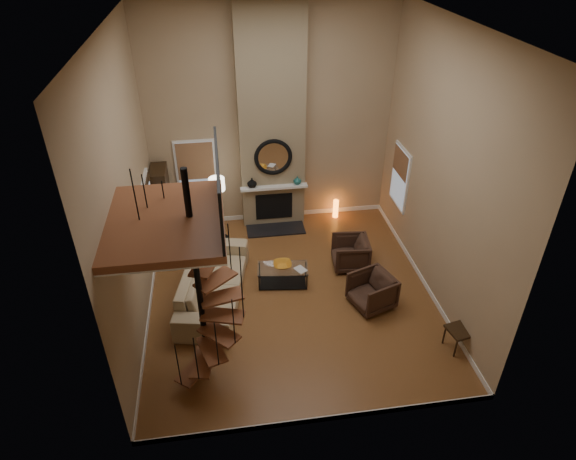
{
  "coord_description": "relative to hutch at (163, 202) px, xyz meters",
  "views": [
    {
      "loc": [
        -1.28,
        -8.16,
        7.04
      ],
      "look_at": [
        0.0,
        0.4,
        1.4
      ],
      "focal_mm": 30.8,
      "sensor_mm": 36.0,
      "label": 1
    }
  ],
  "objects": [
    {
      "name": "coffee_table",
      "position": [
        2.66,
        -2.43,
        -0.67
      ],
      "size": [
        1.17,
        0.68,
        0.43
      ],
      "color": "silver",
      "rests_on": "ground"
    },
    {
      "name": "book",
      "position": [
        3.01,
        -2.58,
        -0.49
      ],
      "size": [
        0.31,
        0.33,
        0.03
      ],
      "primitive_type": "imported",
      "rotation": [
        0.0,
        0.0,
        0.51
      ],
      "color": "gray",
      "rests_on": "coffee_table"
    },
    {
      "name": "window_back",
      "position": [
        0.88,
        0.44,
        0.67
      ],
      "size": [
        1.02,
        0.06,
        1.52
      ],
      "color": "white",
      "rests_on": "back_wall"
    },
    {
      "name": "chimney_breast",
      "position": [
        2.78,
        0.27,
        1.8
      ],
      "size": [
        1.6,
        0.38,
        5.5
      ],
      "primitive_type": "cube",
      "color": "#8A795A",
      "rests_on": "ground"
    },
    {
      "name": "vase_right",
      "position": [
        3.38,
        0.03,
        0.33
      ],
      "size": [
        0.2,
        0.2,
        0.21
      ],
      "primitive_type": "imported",
      "color": "#195856",
      "rests_on": "mantel"
    },
    {
      "name": "ground",
      "position": [
        2.78,
        -2.79,
        -0.95
      ],
      "size": [
        6.0,
        6.5,
        0.01
      ],
      "primitive_type": "cube",
      "color": "#996131",
      "rests_on": "ground"
    },
    {
      "name": "baseboard_right",
      "position": [
        5.77,
        -2.79,
        -0.89
      ],
      "size": [
        0.02,
        6.5,
        0.12
      ],
      "primitive_type": "cube",
      "color": "white",
      "rests_on": "ground"
    },
    {
      "name": "spiral_stair",
      "position": [
        1.0,
        -4.58,
        0.83
      ],
      "size": [
        1.47,
        1.47,
        4.06
      ],
      "color": "black",
      "rests_on": "ground"
    },
    {
      "name": "vase_left",
      "position": [
        2.23,
        0.03,
        0.35
      ],
      "size": [
        0.24,
        0.24,
        0.25
      ],
      "primitive_type": "imported",
      "color": "black",
      "rests_on": "mantel"
    },
    {
      "name": "right_wall",
      "position": [
        5.78,
        -2.79,
        1.8
      ],
      "size": [
        0.02,
        6.5,
        5.5
      ],
      "primitive_type": "cube",
      "color": "tan",
      "rests_on": "ground"
    },
    {
      "name": "mirror_disc",
      "position": [
        2.78,
        0.06,
        1.0
      ],
      "size": [
        0.8,
        0.01,
        0.8
      ],
      "primitive_type": "cylinder",
      "rotation": [
        1.57,
        0.0,
        0.0
      ],
      "color": "white",
      "rests_on": "chimney_breast"
    },
    {
      "name": "mantel",
      "position": [
        2.78,
        -0.01,
        0.2
      ],
      "size": [
        1.7,
        0.18,
        0.06
      ],
      "primitive_type": "cube",
      "color": "white",
      "rests_on": "chimney_breast"
    },
    {
      "name": "bowl",
      "position": [
        2.66,
        -2.38,
        -0.45
      ],
      "size": [
        0.4,
        0.4,
        0.1
      ],
      "primitive_type": "imported",
      "color": "orange",
      "rests_on": "coffee_table"
    },
    {
      "name": "hearth",
      "position": [
        2.78,
        -0.22,
        -0.93
      ],
      "size": [
        1.5,
        0.6,
        0.04
      ],
      "primitive_type": "cube",
      "color": "black",
      "rests_on": "ground"
    },
    {
      "name": "mirror_frame",
      "position": [
        2.78,
        0.05,
        1.0
      ],
      "size": [
        0.94,
        0.1,
        0.94
      ],
      "primitive_type": "torus",
      "rotation": [
        1.57,
        0.0,
        0.0
      ],
      "color": "black",
      "rests_on": "chimney_breast"
    },
    {
      "name": "armchair_near",
      "position": [
        4.38,
        -1.99,
        -0.6
      ],
      "size": [
        0.89,
        0.87,
        0.74
      ],
      "primitive_type": "imported",
      "rotation": [
        0.0,
        0.0,
        -1.67
      ],
      "color": "#3D271C",
      "rests_on": "ground"
    },
    {
      "name": "entry_door",
      "position": [
        -0.17,
        -0.99,
        0.1
      ],
      "size": [
        0.1,
        1.05,
        2.16
      ],
      "color": "white",
      "rests_on": "ground"
    },
    {
      "name": "back_wall",
      "position": [
        2.78,
        0.46,
        1.8
      ],
      "size": [
        6.0,
        0.02,
        5.5
      ],
      "primitive_type": "cube",
      "color": "tan",
      "rests_on": "ground"
    },
    {
      "name": "front_wall",
      "position": [
        2.78,
        -6.04,
        1.8
      ],
      "size": [
        6.0,
        0.02,
        5.5
      ],
      "primitive_type": "cube",
      "color": "tan",
      "rests_on": "ground"
    },
    {
      "name": "floor_lamp",
      "position": [
        1.37,
        -0.38,
        0.46
      ],
      "size": [
        0.38,
        0.38,
        1.7
      ],
      "color": "black",
      "rests_on": "ground"
    },
    {
      "name": "baseboard_front",
      "position": [
        2.78,
        -6.03,
        -0.89
      ],
      "size": [
        6.0,
        0.02,
        0.12
      ],
      "primitive_type": "cube",
      "color": "white",
      "rests_on": "ground"
    },
    {
      "name": "loft",
      "position": [
        0.74,
        -4.59,
        2.29
      ],
      "size": [
        1.7,
        2.2,
        1.09
      ],
      "color": "brown",
      "rests_on": "left_wall"
    },
    {
      "name": "baseboard_left",
      "position": [
        -0.21,
        -2.79,
        -0.89
      ],
      "size": [
        0.02,
        6.5,
        0.12
      ],
      "primitive_type": "cube",
      "color": "white",
      "rests_on": "ground"
    },
    {
      "name": "baseboard_back",
      "position": [
        2.78,
        0.45,
        -0.89
      ],
      "size": [
        6.0,
        0.02,
        0.12
      ],
      "primitive_type": "cube",
      "color": "white",
      "rests_on": "ground"
    },
    {
      "name": "firebox",
      "position": [
        2.78,
        0.07,
        -0.4
      ],
      "size": [
        0.95,
        0.02,
        0.72
      ],
      "primitive_type": "cube",
      "color": "black",
      "rests_on": "chimney_breast"
    },
    {
      "name": "sofa",
      "position": [
        1.14,
        -2.62,
        -0.55
      ],
      "size": [
        1.68,
        3.05,
        0.84
      ],
      "primitive_type": "imported",
      "rotation": [
        0.0,
        0.0,
        1.37
      ],
      "color": "tan",
      "rests_on": "ground"
    },
    {
      "name": "ceiling",
      "position": [
        2.78,
        -2.79,
        4.54
      ],
      "size": [
        6.0,
        6.5,
        0.01
      ],
      "primitive_type": "cube",
      "color": "silver",
      "rests_on": "back_wall"
    },
    {
      "name": "accent_lamp",
      "position": [
        4.48,
        0.22,
        -0.7
      ],
      "size": [
        0.14,
        0.14,
        0.51
      ],
      "primitive_type": "cylinder",
      "color": "orange",
      "rests_on": "ground"
    },
    {
      "name": "left_wall",
      "position": [
        -0.22,
        -2.79,
        1.8
      ],
      "size": [
        0.02,
        6.5,
        5.5
      ],
      "primitive_type": "cube",
      "color": "tan",
      "rests_on": "ground"
    },
    {
      "name": "hutch",
      "position": [
        0.0,
        0.0,
        0.0
      ],
      "size": [
        0.38,
        0.82,
        1.82
      ],
      "primitive_type": "cube",
      "color": "#311F10",
      "rests_on": "ground"
    },
    {
      "name": "window_right",
      "position": [
        5.76,
        -0.79,
        0.68
      ],
      "size": [
        0.06,
        1.02,
        1.52
      ],
      "color": "white",
      "rests_on": "right_wall"
    },
    {
      "name": "armchair_far",
      "position": [
        4.48,
        -3.35,
        -0.6
      ],
      "size": [
        1.05,
        1.03,
        0.75
      ],
      "primitive_type": "imported",
      "rotation": [
        0.0,
        0.0,
        -1.23
      ],
      "color": "#3D271C",
      "rests_on": "ground"
    },
    {
      "name": "side_chair",
      "position": [
        5.76,
        -4.79,
        -0.42
      ],
      "size": [
        0.52,
        0.52,
        0.96
      ],
      "color": "#311F10",
      "rests_on": "ground"
    }
  ]
}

